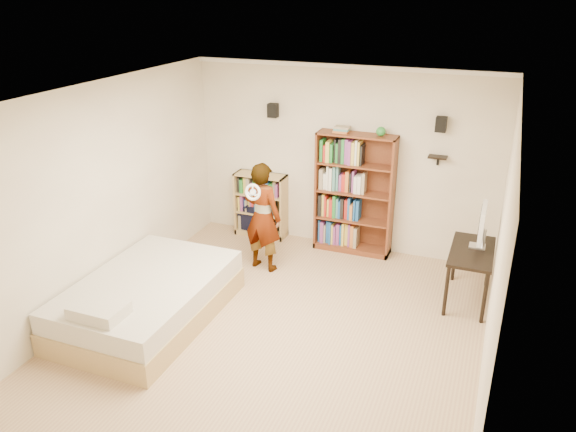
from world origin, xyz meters
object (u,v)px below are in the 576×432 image
low_bookshelf (261,205)px  daybed (148,294)px  tall_bookshelf (354,194)px  computer_desk (469,275)px  person (263,217)px

low_bookshelf → daybed: size_ratio=0.46×
tall_bookshelf → low_bookshelf: size_ratio=1.76×
low_bookshelf → daybed: bearing=-95.5°
daybed → tall_bookshelf: bearing=56.8°
computer_desk → daybed: computer_desk is taller
person → low_bookshelf: bearing=-54.7°
daybed → person: bearing=66.3°
computer_desk → daybed: 3.93m
daybed → person: 1.89m
daybed → person: size_ratio=1.44×
low_bookshelf → person: person is taller
low_bookshelf → daybed: 2.72m
daybed → person: (0.74, 1.68, 0.44)m
daybed → low_bookshelf: bearing=84.5°
computer_desk → daybed: size_ratio=0.46×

